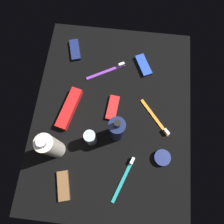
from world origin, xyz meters
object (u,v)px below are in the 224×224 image
object	(u,v)px
bodywash_bottle	(51,146)
snack_bar_blue	(143,65)
lotion_bottle	(117,130)
snack_bar_brown	(63,186)
toothbrush_purple	(108,70)
snack_bar_red	(113,108)
cream_tin_left	(162,158)
deodorant_stick	(91,138)
toothbrush_teal	(125,176)
snack_bar_navy	(75,50)
toothpaste_box_red	(70,107)
toothbrush_orange	(156,119)

from	to	relation	value
bodywash_bottle	snack_bar_blue	distance (cm)	51.42
lotion_bottle	snack_bar_brown	size ratio (longest dim) A/B	1.74
toothbrush_purple	snack_bar_red	distance (cm)	17.43
lotion_bottle	bodywash_bottle	size ratio (longest dim) A/B	0.92
toothbrush_purple	cream_tin_left	distance (cm)	42.83
bodywash_bottle	deodorant_stick	size ratio (longest dim) A/B	2.03
lotion_bottle	toothbrush_teal	distance (cm)	17.96
bodywash_bottle	snack_bar_brown	size ratio (longest dim) A/B	1.89
deodorant_stick	snack_bar_brown	world-z (taller)	deodorant_stick
bodywash_bottle	snack_bar_navy	world-z (taller)	bodywash_bottle
snack_bar_red	snack_bar_blue	distance (cm)	23.91
bodywash_bottle	toothpaste_box_red	xyz separation A→B (cm)	(-17.10, 2.03, -7.45)
snack_bar_brown	cream_tin_left	xyz separation A→B (cm)	(-14.07, 35.54, 0.27)
lotion_bottle	toothbrush_orange	bearing A→B (deg)	116.50
bodywash_bottle	snack_bar_blue	xyz separation A→B (cm)	(-40.38, 30.74, -8.30)
toothbrush_purple	toothpaste_box_red	size ratio (longest dim) A/B	0.93
toothbrush_purple	lotion_bottle	bearing A→B (deg)	13.27
deodorant_stick	snack_bar_red	distance (cm)	16.16
bodywash_bottle	toothpaste_box_red	size ratio (longest dim) A/B	1.12
toothpaste_box_red	toothbrush_orange	bearing A→B (deg)	102.30
cream_tin_left	bodywash_bottle	bearing A→B (deg)	-88.12
toothpaste_box_red	snack_bar_brown	bearing A→B (deg)	18.84
toothbrush_teal	toothpaste_box_red	xyz separation A→B (cm)	(-24.14, -24.89, 0.99)
deodorant_stick	bodywash_bottle	bearing A→B (deg)	-68.04
toothbrush_teal	cream_tin_left	bearing A→B (deg)	121.83
toothbrush_purple	cream_tin_left	world-z (taller)	same
toothpaste_box_red	snack_bar_brown	size ratio (longest dim) A/B	1.69
lotion_bottle	toothpaste_box_red	size ratio (longest dim) A/B	1.03
lotion_bottle	cream_tin_left	size ratio (longest dim) A/B	2.90
toothbrush_teal	cream_tin_left	xyz separation A→B (cm)	(-8.36, 13.47, 0.41)
snack_bar_navy	snack_bar_brown	world-z (taller)	same
toothbrush_purple	cream_tin_left	size ratio (longest dim) A/B	2.61
bodywash_bottle	toothpaste_box_red	bearing A→B (deg)	173.23
deodorant_stick	cream_tin_left	world-z (taller)	deodorant_stick
toothbrush_purple	toothpaste_box_red	xyz separation A→B (cm)	(19.12, -13.53, 0.99)
snack_bar_blue	cream_tin_left	world-z (taller)	cream_tin_left
toothbrush_purple	toothpaste_box_red	distance (cm)	23.44
bodywash_bottle	snack_bar_blue	size ratio (longest dim) A/B	1.89
lotion_bottle	snack_bar_blue	world-z (taller)	lotion_bottle
bodywash_bottle	cream_tin_left	xyz separation A→B (cm)	(-1.33, 40.39, -8.03)
bodywash_bottle	snack_bar_navy	xyz separation A→B (cm)	(-44.73, -0.48, -8.30)
toothbrush_teal	cream_tin_left	distance (cm)	15.86
snack_bar_navy	bodywash_bottle	bearing A→B (deg)	-15.77
toothbrush_purple	cream_tin_left	xyz separation A→B (cm)	(34.89, 24.83, 0.41)
toothpaste_box_red	snack_bar_blue	xyz separation A→B (cm)	(-23.28, 28.71, -0.85)
toothpaste_box_red	cream_tin_left	bearing A→B (deg)	81.08
toothbrush_orange	snack_bar_red	bearing A→B (deg)	-98.99
toothpaste_box_red	snack_bar_navy	size ratio (longest dim) A/B	1.69
bodywash_bottle	toothpaste_box_red	world-z (taller)	bodywash_bottle
toothbrush_teal	snack_bar_blue	xyz separation A→B (cm)	(-47.41, 3.82, 0.14)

